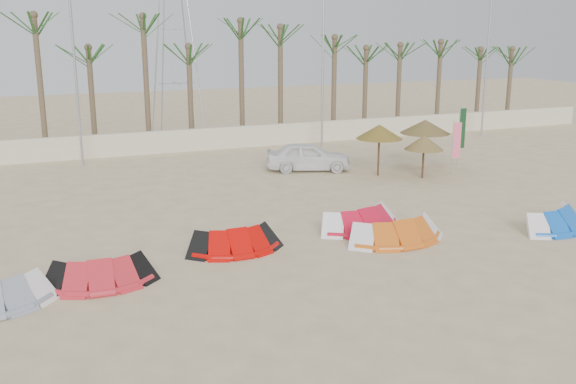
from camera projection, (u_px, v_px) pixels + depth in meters
name	position (u px, v px, depth m)	size (l,w,h in m)	color
ground	(368.00, 284.00, 18.29)	(120.00, 120.00, 0.00)	beige
boundary_wall	(185.00, 140.00, 37.83)	(60.00, 0.30, 1.30)	beige
palm_line	(186.00, 39.00, 37.98)	(52.00, 4.00, 7.70)	brown
lamp_b	(75.00, 55.00, 32.57)	(1.25, 0.14, 11.00)	#A5A8AD
lamp_c	(323.00, 51.00, 37.73)	(1.25, 0.14, 11.00)	#A5A8AD
lamp_d	(488.00, 49.00, 42.16)	(1.25, 0.14, 11.00)	#A5A8AD
pylon	(179.00, 135.00, 43.73)	(3.00, 3.00, 14.00)	#A5A8AD
kite_red_left	(99.00, 269.00, 18.31)	(3.15, 1.62, 0.90)	red
kite_red_mid	(233.00, 237.00, 21.08)	(3.14, 1.58, 0.90)	#CD0804
kite_red_right	(358.00, 216.00, 23.44)	(3.62, 2.14, 0.90)	red
kite_orange	(393.00, 228.00, 22.08)	(3.62, 1.67, 0.90)	orange
kite_blue	(551.00, 216.00, 23.40)	(3.52, 2.30, 0.90)	blue
parasol_left	(379.00, 132.00, 31.23)	(2.29, 2.29, 2.54)	#4C331E
parasol_mid	(424.00, 143.00, 30.82)	(1.90, 1.90, 2.10)	#4C331E
parasol_right	(425.00, 127.00, 32.60)	(2.54, 2.54, 2.58)	#4C331E
flag_pink	(456.00, 142.00, 31.73)	(0.45, 0.10, 2.74)	#A5A8AD
flag_green	(462.00, 130.00, 33.49)	(0.45, 0.05, 3.23)	#A5A8AD
car	(308.00, 156.00, 32.72)	(1.73, 4.29, 1.46)	white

